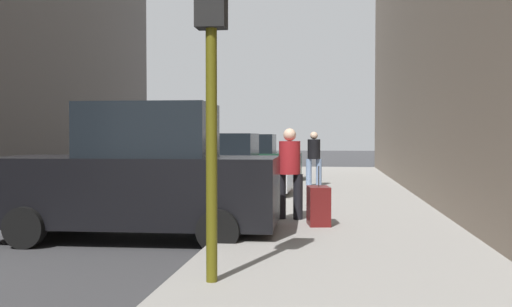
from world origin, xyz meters
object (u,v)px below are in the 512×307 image
pedestrian_in_red_jacket (290,169)px  rolling_suitcase (319,206)px  parked_black_suv (141,177)px  parked_dark_green_sedan (244,160)px  traffic_light (211,37)px  parked_silver_sedan (215,168)px  fire_hydrant (285,178)px  pedestrian_in_jeans (314,156)px

pedestrian_in_red_jacket → rolling_suitcase: 1.06m
parked_black_suv → pedestrian_in_red_jacket: parked_black_suv is taller
parked_dark_green_sedan → traffic_light: traffic_light is taller
parked_dark_green_sedan → parked_silver_sedan: bearing=-90.0°
fire_hydrant → pedestrian_in_red_jacket: (0.55, -5.82, 0.61)m
parked_silver_sedan → pedestrian_in_jeans: size_ratio=2.47×
parked_silver_sedan → rolling_suitcase: 5.94m
parked_silver_sedan → fire_hydrant: 2.26m
parked_silver_sedan → pedestrian_in_red_jacket: size_ratio=2.47×
traffic_light → pedestrian_in_jeans: 12.26m
traffic_light → rolling_suitcase: (1.05, 4.07, -2.27)m
parked_silver_sedan → parked_black_suv: bearing=-90.0°
parked_dark_green_sedan → pedestrian_in_jeans: (2.60, -2.46, 0.26)m
fire_hydrant → parked_silver_sedan: bearing=-143.8°
parked_black_suv → rolling_suitcase: 3.10m
rolling_suitcase → pedestrian_in_red_jacket: bearing=129.9°
parked_black_suv → traffic_light: size_ratio=1.29×
pedestrian_in_jeans → rolling_suitcase: pedestrian_in_jeans is taller
parked_dark_green_sedan → pedestrian_in_red_jacket: bearing=-76.6°
fire_hydrant → pedestrian_in_jeans: size_ratio=0.41×
parked_silver_sedan → fire_hydrant: (1.80, 1.32, -0.35)m
pedestrian_in_red_jacket → pedestrian_in_jeans: (0.25, 7.39, 0.00)m
parked_dark_green_sedan → traffic_light: 14.82m
parked_black_suv → fire_hydrant: size_ratio=6.61×
parked_dark_green_sedan → traffic_light: (1.85, -14.58, 1.91)m
fire_hydrant → pedestrian_in_red_jacket: pedestrian_in_red_jacket is taller
parked_dark_green_sedan → pedestrian_in_jeans: 3.58m
rolling_suitcase → parked_black_suv: bearing=-162.1°
parked_dark_green_sedan → rolling_suitcase: (2.91, -10.51, -0.36)m
parked_dark_green_sedan → rolling_suitcase: bearing=-74.5°
parked_silver_sedan → parked_dark_green_sedan: (0.00, 5.35, 0.00)m
fire_hydrant → pedestrian_in_red_jacket: bearing=-84.6°
parked_black_suv → fire_hydrant: (1.80, 7.43, -0.54)m
parked_silver_sedan → parked_dark_green_sedan: same height
fire_hydrant → pedestrian_in_red_jacket: 5.88m
parked_silver_sedan → fire_hydrant: bearing=36.2°
parked_dark_green_sedan → rolling_suitcase: size_ratio=4.05×
parked_dark_green_sedan → pedestrian_in_red_jacket: 10.13m
parked_dark_green_sedan → fire_hydrant: (1.80, -4.02, -0.35)m
parked_silver_sedan → traffic_light: (1.85, -9.23, 1.91)m
parked_silver_sedan → rolling_suitcase: (2.91, -5.17, -0.36)m
parked_black_suv → parked_silver_sedan: (0.00, 6.11, -0.18)m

